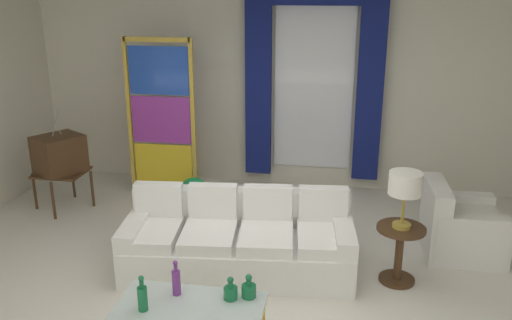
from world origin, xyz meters
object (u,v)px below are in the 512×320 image
(couch_white_long, at_px, (239,241))
(round_side_table, at_px, (399,249))
(coffee_table, at_px, (190,310))
(peacock_figurine, at_px, (192,196))
(table_lamp_brass, at_px, (405,186))
(bottle_amber_squat, at_px, (249,289))
(bottle_ruby_flask, at_px, (231,291))
(vintage_tv, at_px, (59,156))
(stained_glass_divider, at_px, (161,123))
(bottle_blue_decanter, at_px, (176,281))
(bottle_crystal_tall, at_px, (142,297))
(armchair_white, at_px, (457,228))

(couch_white_long, distance_m, round_side_table, 1.63)
(coffee_table, xyz_separation_m, peacock_figurine, (-0.77, 2.70, -0.15))
(table_lamp_brass, bearing_deg, peacock_figurine, 152.36)
(bottle_amber_squat, bearing_deg, couch_white_long, 105.32)
(coffee_table, relative_size, bottle_ruby_flask, 5.87)
(vintage_tv, height_order, stained_glass_divider, stained_glass_divider)
(coffee_table, distance_m, peacock_figurine, 2.81)
(couch_white_long, relative_size, table_lamp_brass, 4.24)
(bottle_ruby_flask, relative_size, table_lamp_brass, 0.36)
(bottle_blue_decanter, height_order, round_side_table, bottle_blue_decanter)
(round_side_table, bearing_deg, coffee_table, -141.78)
(bottle_ruby_flask, bearing_deg, bottle_amber_squat, 21.02)
(bottle_blue_decanter, relative_size, peacock_figurine, 0.52)
(bottle_ruby_flask, distance_m, vintage_tv, 3.68)
(bottle_amber_squat, xyz_separation_m, table_lamp_brass, (1.30, 1.17, 0.55))
(coffee_table, distance_m, bottle_blue_decanter, 0.26)
(coffee_table, xyz_separation_m, bottle_amber_squat, (0.44, 0.21, 0.11))
(bottle_crystal_tall, bearing_deg, bottle_ruby_flask, 22.91)
(vintage_tv, bearing_deg, bottle_crystal_tall, -51.06)
(bottle_amber_squat, xyz_separation_m, bottle_ruby_flask, (-0.14, -0.05, -0.00))
(couch_white_long, relative_size, bottle_blue_decanter, 7.67)
(bottle_crystal_tall, xyz_separation_m, round_side_table, (2.09, 1.50, -0.18))
(bottle_ruby_flask, relative_size, vintage_tv, 0.15)
(bottle_blue_decanter, xyz_separation_m, round_side_table, (1.90, 1.24, -0.18))
(bottle_ruby_flask, bearing_deg, stained_glass_divider, 118.09)
(bottle_blue_decanter, distance_m, table_lamp_brass, 2.32)
(bottle_crystal_tall, bearing_deg, couch_white_long, 72.66)
(stained_glass_divider, bearing_deg, bottle_blue_decanter, -69.11)
(bottle_blue_decanter, height_order, armchair_white, armchair_white)
(vintage_tv, bearing_deg, round_side_table, -15.29)
(coffee_table, bearing_deg, bottle_crystal_tall, -160.63)
(couch_white_long, distance_m, coffee_table, 1.38)
(bottle_crystal_tall, xyz_separation_m, vintage_tv, (-2.15, 2.66, 0.20))
(peacock_figurine, bearing_deg, bottle_ruby_flask, -67.07)
(bottle_crystal_tall, distance_m, bottle_ruby_flask, 0.70)
(peacock_figurine, height_order, table_lamp_brass, table_lamp_brass)
(bottle_blue_decanter, distance_m, bottle_crystal_tall, 0.33)
(bottle_crystal_tall, bearing_deg, coffee_table, 19.37)
(vintage_tv, xyz_separation_m, stained_glass_divider, (1.18, 0.64, 0.33))
(couch_white_long, bearing_deg, table_lamp_brass, 0.01)
(couch_white_long, bearing_deg, vintage_tv, 156.09)
(bottle_blue_decanter, height_order, stained_glass_divider, stained_glass_divider)
(bottle_ruby_flask, xyz_separation_m, armchair_white, (2.13, 1.96, -0.19))
(stained_glass_divider, height_order, table_lamp_brass, stained_glass_divider)
(bottle_amber_squat, bearing_deg, bottle_blue_decanter, -173.75)
(round_side_table, bearing_deg, table_lamp_brass, 180.00)
(round_side_table, height_order, table_lamp_brass, table_lamp_brass)
(peacock_figurine, relative_size, table_lamp_brass, 1.05)
(stained_glass_divider, bearing_deg, table_lamp_brass, -30.45)
(bottle_amber_squat, bearing_deg, bottle_ruby_flask, -158.98)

